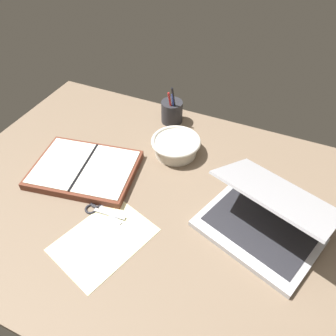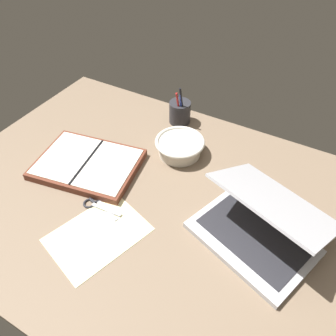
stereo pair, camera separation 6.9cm
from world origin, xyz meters
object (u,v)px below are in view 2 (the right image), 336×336
laptop (260,226)px  scissors (96,203)px  bowl (180,146)px  planner (88,164)px  pen_cup (180,112)px

laptop → scissors: size_ratio=2.98×
laptop → bowl: 42.03cm
laptop → scissors: laptop is taller
planner → scissors: (12.80, -11.93, -1.11)cm
bowl → pen_cup: pen_cup is taller
laptop → pen_cup: laptop is taller
pen_cup → planner: pen_cup is taller
pen_cup → planner: size_ratio=0.44×
planner → scissors: size_ratio=2.82×
laptop → planner: (-60.91, -1.18, -3.49)cm
scissors → pen_cup: bearing=94.6°
laptop → planner: laptop is taller
bowl → pen_cup: 19.69cm
bowl → pen_cup: bearing=117.7°
planner → scissors: bearing=-53.2°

